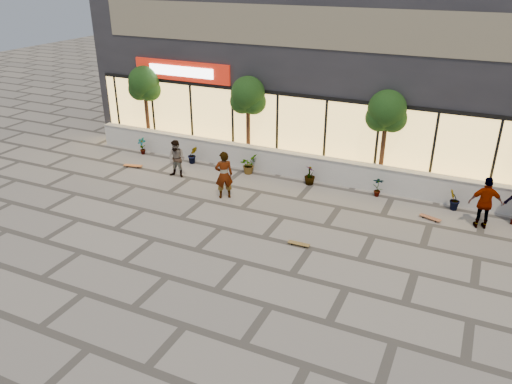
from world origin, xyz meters
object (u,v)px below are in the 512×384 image
at_px(skater_center, 224,175).
at_px(skater_right_near, 485,203).
at_px(tree_mideast, 387,114).
at_px(skater_left, 177,159).
at_px(skateboard_left, 133,166).
at_px(skateboard_center, 299,244).
at_px(skateboard_right_near, 430,218).
at_px(tree_midwest, 248,98).
at_px(tree_west, 144,86).

relative_size(skater_center, skater_right_near, 1.02).
relative_size(tree_mideast, skater_right_near, 2.11).
height_order(skater_left, skateboard_left, skater_left).
xyz_separation_m(skater_center, skateboard_center, (3.91, -2.21, -0.87)).
xyz_separation_m(skater_center, skater_right_near, (9.18, 1.61, -0.02)).
distance_m(skater_left, skateboard_right_near, 10.35).
bearing_deg(skateboard_left, tree_midwest, 19.42).
bearing_deg(tree_mideast, skateboard_center, -101.76).
bearing_deg(tree_midwest, tree_west, 180.00).
height_order(skater_left, skater_right_near, skater_right_near).
relative_size(tree_midwest, skater_right_near, 2.11).
bearing_deg(skater_center, skateboard_center, 113.93).
bearing_deg(skater_right_near, skater_center, -3.54).
distance_m(tree_west, tree_mideast, 11.50).
bearing_deg(skateboard_right_near, tree_midwest, -177.42).
bearing_deg(tree_mideast, skater_left, -160.13).
bearing_deg(tree_mideast, tree_midwest, 180.00).
bearing_deg(tree_west, skateboard_left, -68.11).
relative_size(skateboard_center, skateboard_left, 0.83).
xyz_separation_m(skateboard_center, skateboard_left, (-9.10, 3.24, 0.01)).
bearing_deg(tree_midwest, skater_right_near, -12.68).
bearing_deg(tree_mideast, skater_center, -143.29).
height_order(tree_mideast, skater_right_near, tree_mideast).
bearing_deg(skater_left, skateboard_right_near, -1.08).
relative_size(tree_west, skater_right_near, 2.11).
bearing_deg(skater_right_near, tree_mideast, -42.78).
bearing_deg(skater_center, skater_left, -56.04).
relative_size(skater_right_near, skateboard_right_near, 2.33).
height_order(tree_midwest, skater_right_near, tree_midwest).
bearing_deg(tree_west, skateboard_right_near, -9.84).
height_order(skater_center, skateboard_right_near, skater_center).
relative_size(tree_midwest, tree_mideast, 1.00).
bearing_deg(skateboard_right_near, skateboard_left, -159.48).
height_order(skater_center, skater_right_near, skater_center).
relative_size(skater_left, skater_right_near, 0.87).
bearing_deg(tree_midwest, tree_mideast, 0.00).
bearing_deg(skateboard_center, skater_center, 149.69).
bearing_deg(skateboard_left, tree_west, 98.41).
distance_m(tree_mideast, skateboard_left, 11.13).
height_order(skater_center, skateboard_center, skater_center).
height_order(tree_west, skateboard_center, tree_west).
bearing_deg(skater_right_near, skater_left, -10.47).
bearing_deg(skater_left, skateboard_left, 175.04).
bearing_deg(skater_left, tree_west, 137.21).
bearing_deg(skateboard_right_near, skateboard_center, -116.03).
distance_m(skater_left, skateboard_center, 7.45).
xyz_separation_m(skater_right_near, skateboard_left, (-14.37, -0.57, -0.85)).
height_order(tree_west, tree_mideast, same).
relative_size(tree_mideast, skateboard_center, 5.39).
distance_m(skater_center, skater_left, 2.96).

